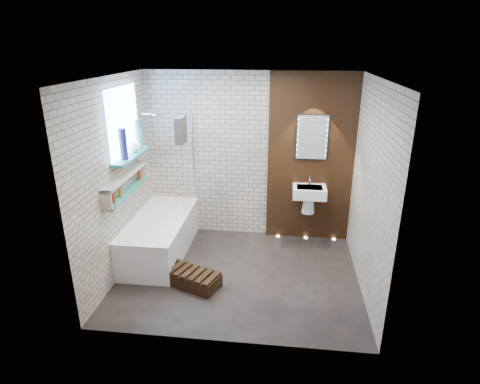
# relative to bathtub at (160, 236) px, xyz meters

# --- Properties ---
(ground) EXTENTS (3.20, 3.20, 0.00)m
(ground) POSITION_rel_bathtub_xyz_m (1.22, -0.45, -0.29)
(ground) COLOR black
(ground) RESTS_ON ground
(room_shell) EXTENTS (3.24, 3.20, 2.60)m
(room_shell) POSITION_rel_bathtub_xyz_m (1.22, -0.45, 1.01)
(room_shell) COLOR #A39481
(room_shell) RESTS_ON ground
(walnut_panel) EXTENTS (1.30, 0.06, 2.60)m
(walnut_panel) POSITION_rel_bathtub_xyz_m (2.17, 0.82, 1.01)
(walnut_panel) COLOR black
(walnut_panel) RESTS_ON ground
(clerestory_window) EXTENTS (0.18, 1.00, 0.94)m
(clerestory_window) POSITION_rel_bathtub_xyz_m (-0.34, -0.10, 1.61)
(clerestory_window) COLOR #7FADE0
(clerestory_window) RESTS_ON room_shell
(display_niche) EXTENTS (0.14, 1.30, 0.26)m
(display_niche) POSITION_rel_bathtub_xyz_m (-0.31, -0.30, 0.91)
(display_niche) COLOR #238070
(display_niche) RESTS_ON room_shell
(bathtub) EXTENTS (0.79, 1.74, 0.70)m
(bathtub) POSITION_rel_bathtub_xyz_m (0.00, 0.00, 0.00)
(bathtub) COLOR white
(bathtub) RESTS_ON ground
(bath_screen) EXTENTS (0.01, 0.78, 1.40)m
(bath_screen) POSITION_rel_bathtub_xyz_m (0.35, 0.44, 0.99)
(bath_screen) COLOR white
(bath_screen) RESTS_ON bathtub
(towel) EXTENTS (0.11, 0.27, 0.36)m
(towel) POSITION_rel_bathtub_xyz_m (0.35, 0.15, 1.56)
(towel) COLOR black
(towel) RESTS_ON bath_screen
(shower_head) EXTENTS (0.18, 0.18, 0.02)m
(shower_head) POSITION_rel_bathtub_xyz_m (-0.08, 0.50, 1.71)
(shower_head) COLOR silver
(shower_head) RESTS_ON room_shell
(washbasin) EXTENTS (0.50, 0.36, 0.58)m
(washbasin) POSITION_rel_bathtub_xyz_m (2.17, 0.62, 0.50)
(washbasin) COLOR white
(washbasin) RESTS_ON walnut_panel
(led_mirror) EXTENTS (0.50, 0.02, 0.70)m
(led_mirror) POSITION_rel_bathtub_xyz_m (2.17, 0.78, 1.36)
(led_mirror) COLOR black
(led_mirror) RESTS_ON walnut_panel
(walnut_step) EXTENTS (0.85, 0.61, 0.17)m
(walnut_step) POSITION_rel_bathtub_xyz_m (0.62, -0.75, -0.21)
(walnut_step) COLOR black
(walnut_step) RESTS_ON ground
(niche_bottles) EXTENTS (0.05, 0.96, 0.13)m
(niche_bottles) POSITION_rel_bathtub_xyz_m (-0.31, -0.34, 0.87)
(niche_bottles) COLOR maroon
(niche_bottles) RESTS_ON display_niche
(sill_vases) EXTENTS (0.17, 0.66, 0.42)m
(sill_vases) POSITION_rel_bathtub_xyz_m (-0.28, -0.02, 1.42)
(sill_vases) COLOR white
(sill_vases) RESTS_ON clerestory_window
(floor_uplights) EXTENTS (0.96, 0.06, 0.01)m
(floor_uplights) POSITION_rel_bathtub_xyz_m (2.17, 0.75, -0.29)
(floor_uplights) COLOR #FFD899
(floor_uplights) RESTS_ON ground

